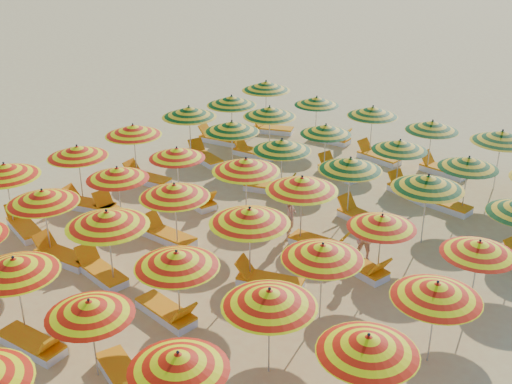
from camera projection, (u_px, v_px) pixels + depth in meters
ground at (245, 248)px, 18.37m from camera, size 120.00×120.00×0.00m
umbrella_8 at (14, 266)px, 13.96m from camera, size 2.44×2.44×2.07m
umbrella_9 at (89, 308)px, 12.75m from camera, size 2.12×2.12×1.91m
umbrella_10 at (178, 361)px, 11.23m from camera, size 2.03×2.03×1.94m
umbrella_12 at (5, 170)px, 18.76m from camera, size 2.45×2.45×2.15m
umbrella_13 at (43, 197)px, 17.25m from camera, size 2.21×2.21×2.07m
umbrella_14 at (107, 219)px, 15.77m from camera, size 2.68×2.68×2.21m
umbrella_15 at (177, 259)px, 14.25m from camera, size 2.45×2.45×2.06m
umbrella_16 at (269, 298)px, 12.80m from camera, size 2.10×2.10×2.09m
umbrella_17 at (368, 344)px, 11.56m from camera, size 2.38×2.38×2.03m
umbrella_18 at (77, 152)px, 20.40m from camera, size 2.05×2.05×2.06m
umbrella_19 at (117, 173)px, 18.94m from camera, size 2.44×2.44×1.98m
umbrella_20 at (174, 191)px, 17.56m from camera, size 2.25×2.25×2.09m
umbrella_21 at (250, 216)px, 15.96m from camera, size 2.10×2.10×2.19m
umbrella_22 at (323, 252)px, 14.59m from camera, size 2.20×2.20×2.04m
umbrella_23 at (437, 291)px, 13.15m from camera, size 2.23×2.23×2.02m
umbrella_24 at (133, 130)px, 22.22m from camera, size 2.41×2.41×2.10m
umbrella_25 at (177, 153)px, 20.59m from camera, size 1.89×1.89×1.93m
umbrella_26 at (246, 165)px, 19.07m from camera, size 2.49×2.49×2.18m
umbrella_27 at (302, 184)px, 17.81m from camera, size 2.23×2.23×2.17m
umbrella_28 at (382, 221)px, 16.26m from camera, size 2.16×2.16×1.89m
umbrella_29 at (479, 248)px, 15.00m from camera, size 2.12×2.12×1.90m
umbrella_30 at (189, 112)px, 23.89m from camera, size 2.44×2.44×2.18m
umbrella_31 at (232, 127)px, 22.60m from camera, size 2.08×2.08×2.08m
umbrella_32 at (282, 145)px, 20.91m from camera, size 2.31×2.31×2.07m
umbrella_33 at (350, 164)px, 19.37m from camera, size 2.55×2.55×2.08m
umbrella_34 at (428, 182)px, 17.91m from camera, size 2.71×2.71×2.17m
umbrella_36 at (232, 101)px, 25.45m from camera, size 2.58×2.58×2.12m
umbrella_37 at (270, 112)px, 24.05m from camera, size 2.49×2.49×2.14m
umbrella_38 at (326, 129)px, 22.72m from camera, size 2.27×2.27×1.93m
umbrella_39 at (400, 145)px, 21.18m from camera, size 2.03×2.03×1.96m
umbrella_40 at (469, 163)px, 19.76m from camera, size 2.02×2.02×1.96m
umbrella_42 at (266, 86)px, 27.24m from camera, size 2.36×2.36×2.19m
umbrella_43 at (317, 101)px, 25.98m from camera, size 2.23×2.23×1.93m
umbrella_44 at (373, 111)px, 24.30m from camera, size 2.28×2.28×2.06m
umbrella_45 at (432, 126)px, 22.84m from camera, size 2.46×2.46×2.02m
umbrella_46 at (502, 136)px, 21.43m from camera, size 2.71×2.71×2.16m
lounger_6 at (33, 343)px, 14.17m from camera, size 1.78×0.76×0.69m
lounger_7 at (124, 376)px, 13.19m from camera, size 1.83×1.08×0.69m
lounger_8 at (24, 227)px, 19.22m from camera, size 1.82×0.96×0.69m
lounger_9 at (62, 256)px, 17.66m from camera, size 1.80×0.83×0.69m
lounger_10 at (101, 272)px, 16.90m from camera, size 1.79×0.78×0.69m
lounger_11 at (167, 312)px, 15.26m from camera, size 1.78×0.74×0.69m
lounger_13 at (88, 205)px, 20.67m from camera, size 1.83×1.10×0.69m
lounger_14 at (115, 213)px, 20.09m from camera, size 1.79×0.77×0.69m
lounger_15 at (168, 236)px, 18.74m from camera, size 1.75×0.65×0.69m
lounger_16 at (268, 281)px, 16.50m from camera, size 1.83×1.14×0.69m
lounger_17 at (147, 178)px, 22.64m from camera, size 1.81×0.87×0.69m
lounger_18 at (196, 200)px, 21.01m from camera, size 1.82×0.98×0.69m
lounger_19 at (320, 244)px, 18.29m from camera, size 1.78×0.75×0.69m
lounger_20 at (360, 267)px, 17.15m from camera, size 1.82×0.93×0.69m
lounger_21 at (205, 157)px, 24.50m from camera, size 1.83×1.04×0.69m
lounger_22 at (242, 176)px, 22.84m from camera, size 1.75×0.65×0.69m
lounger_23 at (270, 187)px, 21.93m from camera, size 1.83×1.16×0.69m
lounger_24 at (362, 218)px, 19.82m from camera, size 1.80×0.85×0.69m
lounger_26 at (219, 139)px, 26.39m from camera, size 1.81×0.92×0.69m
lounger_27 at (254, 153)px, 24.96m from camera, size 1.79×0.79×0.69m
lounger_28 at (338, 172)px, 23.19m from camera, size 1.82×0.97×0.69m
lounger_29 at (410, 192)px, 21.58m from camera, size 1.82×1.03×0.69m
lounger_30 at (443, 204)px, 20.72m from camera, size 1.78×0.73×0.69m
lounger_31 at (272, 129)px, 27.53m from camera, size 1.82×1.24×0.69m
lounger_32 at (330, 139)px, 26.44m from camera, size 1.78×0.75×0.69m
lounger_33 at (378, 157)px, 24.54m from camera, size 1.79×0.76×0.69m
lounger_34 at (442, 170)px, 23.35m from camera, size 1.77×0.71×0.69m
beachgoer_a at (290, 216)px, 18.64m from camera, size 0.58×0.64×1.47m
beachgoer_b at (365, 239)px, 17.45m from camera, size 0.75×0.63×1.38m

